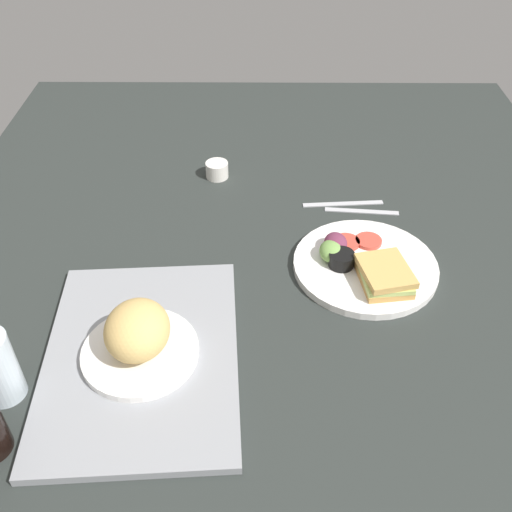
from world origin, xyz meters
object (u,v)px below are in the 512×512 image
bread_plate_near (138,337)px  espresso_cup (217,170)px  plate_with_salad (364,265)px  fork (362,211)px  knife (343,203)px  serving_tray (142,356)px

bread_plate_near → espresso_cup: bearing=-9.2°
bread_plate_near → espresso_cup: (59.01, -9.58, -3.72)cm
plate_with_salad → fork: 20.84cm
fork → knife: same height
espresso_cup → fork: bearing=-113.3°
fork → knife: size_ratio=0.89×
serving_tray → fork: 62.30cm
knife → bread_plate_near: bearing=45.4°
plate_with_salad → espresso_cup: bearing=42.0°
bread_plate_near → plate_with_salad: size_ratio=0.68×
espresso_cup → plate_with_salad: bearing=-138.0°
fork → knife: 5.00cm
serving_tray → espresso_cup: (58.98, -9.60, 1.20)cm
bread_plate_near → knife: size_ratio=1.05×
bread_plate_near → fork: size_ratio=1.18×
bread_plate_near → plate_with_salad: bearing=-60.5°
serving_tray → plate_with_salad: size_ratio=1.53×
serving_tray → plate_with_salad: 47.74cm
serving_tray → plate_with_salad: bearing=-60.5°
bread_plate_near → plate_with_salad: 47.89cm
plate_with_salad → fork: (20.65, -2.41, -1.42)cm
espresso_cup → knife: size_ratio=0.29×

